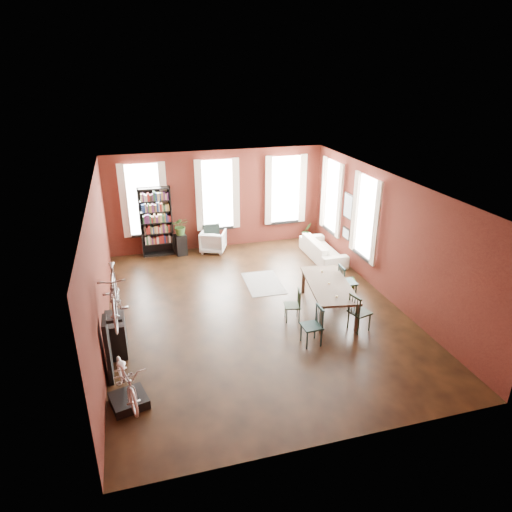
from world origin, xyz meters
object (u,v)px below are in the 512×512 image
object	(u,v)px
dining_table	(328,297)
cream_sofa	(323,246)
dining_chair_c	(360,312)
white_armchair	(213,240)
dining_chair_d	(347,282)
console_table	(116,335)
dining_chair_b	(292,305)
plant_stand	(181,245)
bike_trainer	(129,401)
bicycle_floor	(124,362)
dining_chair_a	(312,326)
bookshelf	(156,222)

from	to	relation	value
dining_table	cream_sofa	bearing A→B (deg)	78.04
dining_chair_c	white_armchair	distance (m)	6.06
dining_chair_d	console_table	distance (m)	5.82
dining_chair_b	plant_stand	world-z (taller)	dining_chair_b
bike_trainer	bicycle_floor	bearing A→B (deg)	-18.05
bike_trainer	dining_chair_d	bearing A→B (deg)	25.42
dining_chair_a	plant_stand	xyz separation A→B (m)	(-2.09, 5.85, -0.11)
dining_chair_c	console_table	bearing A→B (deg)	68.33
white_armchair	plant_stand	bearing A→B (deg)	22.20
cream_sofa	console_table	xyz separation A→B (m)	(-6.23, -3.50, -0.01)
plant_stand	bicycle_floor	bearing A→B (deg)	-104.69
console_table	bicycle_floor	bearing A→B (deg)	-83.63
dining_chair_b	dining_chair_d	world-z (taller)	dining_chair_d
console_table	bike_trainer	bearing A→B (deg)	-83.97
dining_table	dining_chair_d	bearing A→B (deg)	41.58
dining_table	dining_chair_c	bearing A→B (deg)	-62.43
dining_chair_a	dining_chair_b	world-z (taller)	dining_chair_a
dining_chair_d	console_table	bearing A→B (deg)	99.96
bike_trainer	console_table	size ratio (longest dim) A/B	0.76
dining_chair_d	bicycle_floor	world-z (taller)	bicycle_floor
dining_chair_d	plant_stand	xyz separation A→B (m)	(-3.78, 4.14, -0.13)
console_table	plant_stand	distance (m)	5.38
dining_chair_a	dining_chair_c	bearing A→B (deg)	99.26
dining_chair_a	cream_sofa	size ratio (longest dim) A/B	0.43
dining_chair_d	cream_sofa	size ratio (longest dim) A/B	0.44
dining_chair_a	dining_chair_c	size ratio (longest dim) A/B	0.98
dining_table	bookshelf	world-z (taller)	bookshelf
dining_chair_a	plant_stand	world-z (taller)	dining_chair_a
dining_chair_d	bicycle_floor	bearing A→B (deg)	116.92
plant_stand	cream_sofa	bearing A→B (deg)	-19.41
dining_chair_a	console_table	size ratio (longest dim) A/B	1.11
cream_sofa	dining_chair_c	bearing A→B (deg)	167.86
white_armchair	cream_sofa	bearing A→B (deg)	177.85
plant_stand	dining_chair_d	bearing A→B (deg)	-47.57
bike_trainer	bicycle_floor	size ratio (longest dim) A/B	0.40
bookshelf	dining_chair_c	bearing A→B (deg)	-54.97
cream_sofa	plant_stand	size ratio (longest dim) A/B	3.11
white_armchair	console_table	bearing A→B (deg)	81.56
cream_sofa	bicycle_floor	size ratio (longest dim) A/B	1.38
dining_chair_c	dining_chair_d	distance (m)	1.52
dining_table	dining_chair_d	size ratio (longest dim) A/B	2.32
cream_sofa	plant_stand	bearing A→B (deg)	70.59
cream_sofa	dining_chair_d	bearing A→B (deg)	169.86
dining_chair_c	bicycle_floor	bearing A→B (deg)	87.72
dining_chair_c	white_armchair	size ratio (longest dim) A/B	1.16
dining_chair_c	white_armchair	xyz separation A→B (m)	(-2.33, 5.59, -0.06)
dining_chair_c	dining_chair_d	bearing A→B (deg)	-30.89
dining_chair_c	bookshelf	world-z (taller)	bookshelf
dining_chair_b	console_table	bearing A→B (deg)	-75.44
white_armchair	bicycle_floor	size ratio (longest dim) A/B	0.52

